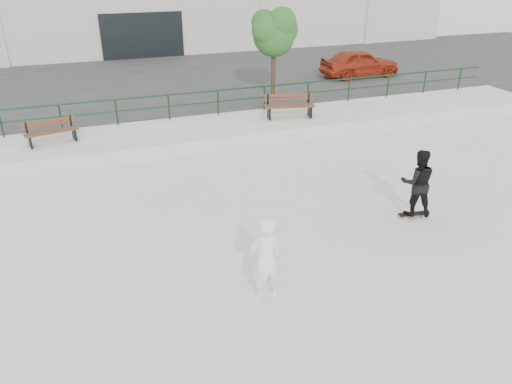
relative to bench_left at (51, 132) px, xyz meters
name	(u,v)px	position (x,y,z in m)	size (l,w,h in m)	color
ground	(310,275)	(5.34, -9.57, -0.90)	(120.00, 120.00, 0.00)	beige
ledge	(203,133)	(5.34, -0.07, -0.65)	(30.00, 3.00, 0.50)	#B7B4A7
parking_strip	(162,83)	(5.34, 8.43, -0.65)	(60.00, 14.00, 0.50)	#303030
railing	(194,99)	(5.34, 1.23, 0.34)	(28.00, 0.06, 1.03)	#14371D
bench_left	(51,132)	(0.00, 0.00, 0.00)	(1.83, 0.86, 0.81)	brown
bench_right	(289,106)	(8.92, -0.06, 0.05)	(2.08, 0.98, 0.92)	brown
tree	(274,31)	(9.32, 2.64, 2.58)	(2.24, 1.99, 3.98)	#4D3626
red_car	(360,63)	(15.29, 5.33, 0.31)	(1.67, 4.16, 1.42)	#9E2813
skateboard	(413,214)	(9.13, -8.05, -0.83)	(0.80, 0.32, 0.09)	black
standing_skater	(417,183)	(9.13, -8.05, 0.12)	(0.90, 0.70, 1.85)	black
seated_skater	(266,260)	(4.09, -10.02, 0.05)	(0.70, 0.46, 1.91)	white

